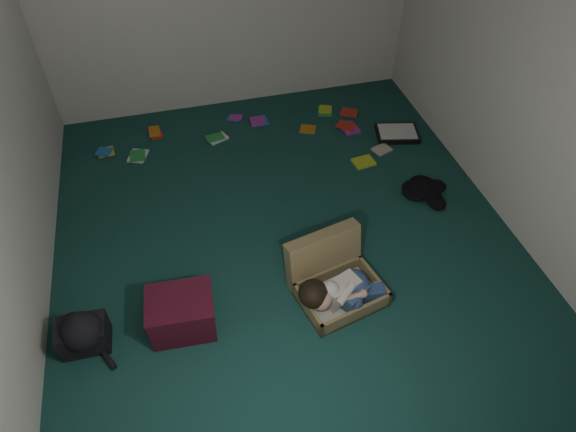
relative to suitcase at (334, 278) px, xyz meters
name	(u,v)px	position (x,y,z in m)	size (l,w,h in m)	color
floor	(284,232)	(-0.23, 0.72, -0.14)	(4.50, 4.50, 0.00)	#16403B
wall_front	(414,395)	(-0.23, -1.53, 1.16)	(4.50, 4.50, 0.00)	silver
wall_right	(526,74)	(1.77, 0.72, 1.16)	(4.50, 4.50, 0.00)	silver
suitcase	(334,278)	(0.00, 0.00, 0.00)	(0.76, 0.75, 0.47)	olive
person	(340,291)	(-0.01, -0.17, 0.04)	(0.71, 0.35, 0.29)	beige
maroon_bin	(182,314)	(-1.21, -0.05, 0.03)	(0.51, 0.42, 0.34)	#420D1D
backpack	(83,334)	(-1.93, -0.02, -0.01)	(0.44, 0.35, 0.26)	black
clothing_pile	(428,194)	(1.21, 0.79, -0.08)	(0.40, 0.33, 0.13)	black
paper_tray	(397,133)	(1.35, 1.82, -0.11)	(0.51, 0.43, 0.06)	black
book_scatter	(267,134)	(-0.04, 2.21, -0.13)	(3.03, 1.37, 0.02)	#B7D024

